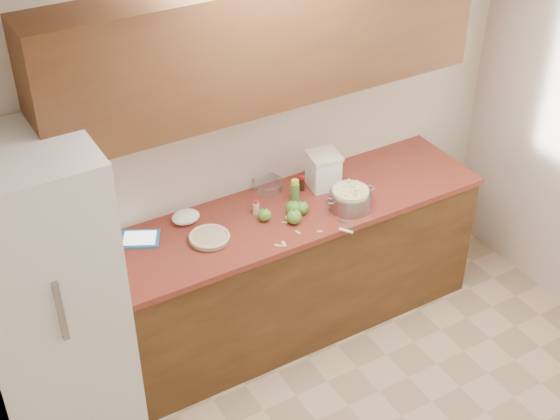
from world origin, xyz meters
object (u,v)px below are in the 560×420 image
flour_canister (323,170)px  tablet (140,239)px  pie (209,238)px  colander (350,199)px

flour_canister → tablet: (-1.21, 0.05, -0.11)m
pie → flour_canister: (0.87, 0.15, 0.10)m
colander → tablet: size_ratio=1.26×
flour_canister → tablet: size_ratio=0.85×
tablet → flour_canister: bearing=25.2°
colander → flour_canister: bearing=92.1°
colander → flour_canister: (-0.01, 0.28, 0.06)m
pie → tablet: bearing=148.7°
colander → flour_canister: size_ratio=1.48×
pie → flour_canister: flour_canister is taller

